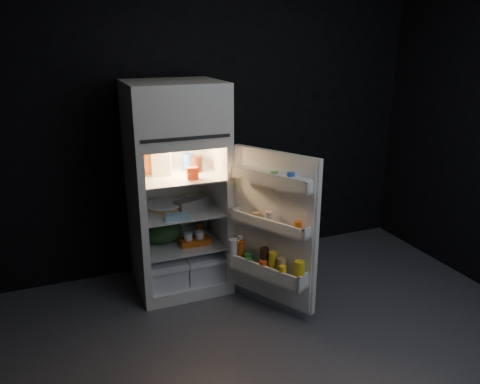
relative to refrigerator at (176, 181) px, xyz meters
name	(u,v)px	position (x,y,z in m)	size (l,w,h in m)	color
floor	(298,357)	(0.48, -1.32, -0.96)	(4.00, 3.40, 0.00)	#54545A
wall_back	(215,123)	(0.48, 0.38, 0.39)	(4.00, 0.00, 2.70)	black
refrigerator	(176,181)	(0.00, 0.00, 0.00)	(0.76, 0.71, 1.78)	white
fridge_door	(272,232)	(0.56, -0.70, -0.28)	(0.52, 0.72, 1.22)	white
milk_jug	(161,160)	(-0.11, 0.01, 0.19)	(0.15, 0.15, 0.24)	white
mayo_jar	(188,162)	(0.12, 0.06, 0.14)	(0.10, 0.10, 0.14)	blue
jam_jar	(197,164)	(0.17, -0.03, 0.14)	(0.10, 0.10, 0.13)	black
amber_bottle	(148,161)	(-0.21, 0.07, 0.18)	(0.09, 0.09, 0.22)	#C96120
small_carton	(192,173)	(0.08, -0.23, 0.12)	(0.09, 0.07, 0.10)	#F04A1C
egg_carton	(192,203)	(0.12, -0.05, -0.19)	(0.30, 0.11, 0.07)	gray
pie	(164,207)	(-0.12, -0.02, -0.21)	(0.28, 0.28, 0.04)	#A28255
flat_package	(178,217)	(-0.07, -0.29, -0.21)	(0.20, 0.10, 0.04)	#8CC2D9
wrapped_pkg	(194,198)	(0.17, 0.09, -0.20)	(0.11, 0.09, 0.05)	beige
produce_bag	(162,231)	(-0.15, -0.01, -0.43)	(0.36, 0.30, 0.20)	#193815
yogurt_tray	(195,241)	(0.10, -0.16, -0.50)	(0.25, 0.14, 0.05)	#CA5311
small_can_red	(200,227)	(0.22, 0.08, -0.48)	(0.06, 0.06, 0.09)	#CA5311
small_can_silver	(205,224)	(0.28, 0.14, -0.48)	(0.06, 0.06, 0.09)	silver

